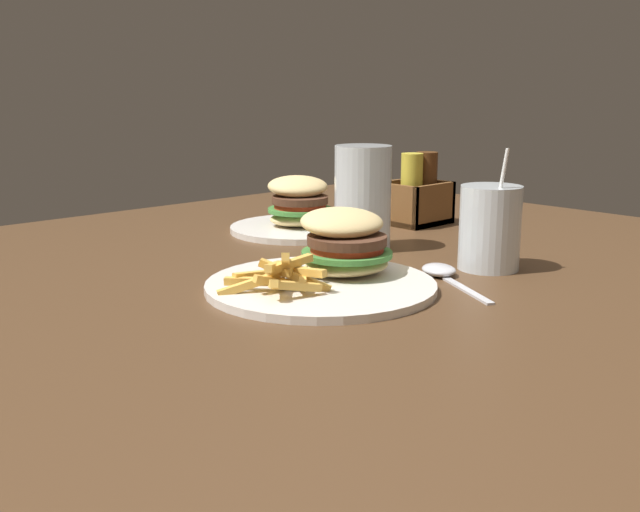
{
  "coord_description": "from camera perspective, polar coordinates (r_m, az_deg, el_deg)",
  "views": [
    {
      "loc": [
        -0.61,
        -0.7,
        0.99
      ],
      "look_at": [
        -0.0,
        -0.06,
        0.78
      ],
      "focal_mm": 42.0,
      "sensor_mm": 36.0,
      "label": 1
    }
  ],
  "objects": [
    {
      "name": "condiment_caddy",
      "position": [
        1.36,
        7.38,
        4.47
      ],
      "size": [
        0.11,
        0.1,
        0.13
      ],
      "color": "brown",
      "rests_on": "dining_table"
    },
    {
      "name": "beer_glass",
      "position": [
        1.13,
        3.27,
        4.31
      ],
      "size": [
        0.09,
        0.09,
        0.16
      ],
      "color": "silver",
      "rests_on": "dining_table"
    },
    {
      "name": "juice_glass",
      "position": [
        1.04,
        12.8,
        1.85
      ],
      "size": [
        0.08,
        0.08,
        0.17
      ],
      "color": "silver",
      "rests_on": "dining_table"
    },
    {
      "name": "meal_plate_near",
      "position": [
        0.93,
        0.81,
        -0.64
      ],
      "size": [
        0.28,
        0.28,
        0.1
      ],
      "color": "white",
      "rests_on": "dining_table"
    },
    {
      "name": "spoon",
      "position": [
        0.99,
        9.23,
        -1.18
      ],
      "size": [
        0.1,
        0.16,
        0.01
      ],
      "rotation": [
        0.0,
        0.0,
        1.09
      ],
      "color": "silver",
      "rests_on": "dining_table"
    },
    {
      "name": "meal_plate_far",
      "position": [
        1.28,
        -1.56,
        3.27
      ],
      "size": [
        0.24,
        0.24,
        0.1
      ],
      "color": "white",
      "rests_on": "dining_table"
    },
    {
      "name": "dining_table",
      "position": [
        1.0,
        -2.4,
        -8.25
      ],
      "size": [
        1.58,
        1.27,
        0.74
      ],
      "color": "#4C331E",
      "rests_on": "ground_plane"
    }
  ]
}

